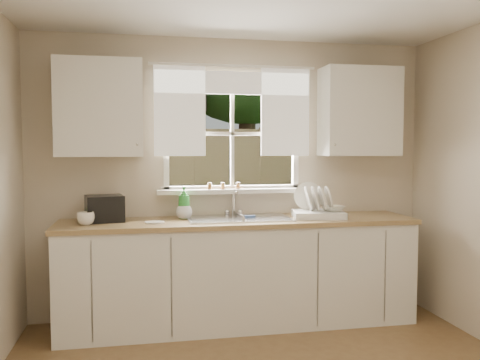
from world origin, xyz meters
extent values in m
cube|color=beige|center=(0.00, 2.00, 0.57)|extent=(3.60, 0.02, 1.15)
cube|color=beige|center=(0.00, 2.00, 2.33)|extent=(3.60, 0.02, 0.35)
cube|color=beige|center=(-1.20, 2.00, 1.65)|extent=(1.20, 0.02, 1.00)
cube|color=beige|center=(1.20, 2.00, 1.65)|extent=(1.20, 0.02, 1.00)
cube|color=white|center=(0.00, 2.02, 1.15)|extent=(1.30, 0.06, 0.05)
cube|color=white|center=(0.00, 2.02, 2.15)|extent=(1.30, 0.06, 0.05)
cube|color=white|center=(-0.60, 2.02, 1.65)|extent=(0.05, 0.06, 1.05)
cube|color=white|center=(0.60, 2.02, 1.65)|extent=(0.05, 0.06, 1.05)
cube|color=white|center=(0.00, 2.02, 1.65)|extent=(0.03, 0.04, 1.00)
cube|color=white|center=(0.00, 2.02, 1.65)|extent=(1.20, 0.04, 0.03)
cube|color=white|center=(0.00, 1.96, 1.13)|extent=(1.38, 0.14, 0.04)
cylinder|color=white|center=(0.00, 1.94, 2.25)|extent=(1.50, 0.02, 0.02)
cube|color=white|center=(-0.48, 1.95, 1.85)|extent=(0.45, 0.02, 0.80)
cube|color=white|center=(0.48, 1.95, 1.85)|extent=(0.45, 0.02, 0.80)
cube|color=white|center=(0.00, 1.95, 2.10)|extent=(1.40, 0.02, 0.20)
cube|color=silver|center=(0.00, 1.68, 0.43)|extent=(3.00, 0.62, 0.87)
cube|color=#98794C|center=(0.00, 1.68, 0.89)|extent=(3.04, 0.65, 0.04)
cube|color=silver|center=(-1.15, 1.82, 1.85)|extent=(0.70, 0.33, 0.80)
cube|color=silver|center=(1.15, 1.82, 1.85)|extent=(0.70, 0.33, 0.80)
cube|color=beige|center=(0.88, 1.99, 1.08)|extent=(0.08, 0.01, 0.12)
cylinder|color=brown|center=(-0.22, 1.94, 1.18)|extent=(0.04, 0.04, 0.06)
cylinder|color=brown|center=(-0.10, 1.94, 1.18)|extent=(0.04, 0.04, 0.06)
cylinder|color=brown|center=(0.04, 1.94, 1.18)|extent=(0.04, 0.04, 0.06)
cube|color=#335421|center=(0.00, 7.00, -0.02)|extent=(20.00, 10.00, 0.02)
cube|color=olive|center=(0.00, 5.00, 0.90)|extent=(8.00, 0.10, 1.80)
cube|color=#5C1313|center=(-1.20, 8.50, 1.10)|extent=(3.00, 3.00, 2.20)
cube|color=black|center=(-1.20, 8.50, 2.35)|extent=(3.20, 3.20, 0.30)
cylinder|color=#423021|center=(1.40, 8.00, 1.60)|extent=(0.36, 0.36, 3.20)
sphere|color=#214716|center=(1.40, 8.00, 4.00)|extent=(4.00, 4.00, 4.00)
sphere|color=#214716|center=(0.30, 9.50, 4.50)|extent=(3.20, 3.20, 3.20)
cube|color=#B7B7BC|center=(0.00, 1.71, 0.83)|extent=(0.84, 0.46, 0.18)
cube|color=#B7B7BC|center=(0.00, 1.71, 0.92)|extent=(0.88, 0.50, 0.01)
cube|color=#B7B7BC|center=(0.00, 1.71, 0.89)|extent=(0.02, 0.41, 0.14)
cylinder|color=silver|center=(0.00, 1.96, 1.02)|extent=(0.03, 0.03, 0.22)
cylinder|color=silver|center=(0.00, 1.88, 1.13)|extent=(0.02, 0.18, 0.02)
sphere|color=silver|center=(-0.06, 1.96, 0.94)|extent=(0.05, 0.05, 0.05)
sphere|color=silver|center=(0.06, 1.96, 0.94)|extent=(0.05, 0.05, 0.05)
cube|color=white|center=(0.70, 1.65, 0.94)|extent=(0.49, 0.41, 0.06)
cylinder|color=white|center=(0.65, 1.77, 1.09)|extent=(0.27, 0.12, 0.25)
cylinder|color=white|center=(0.61, 1.66, 1.08)|extent=(0.11, 0.23, 0.22)
cylinder|color=white|center=(0.67, 1.65, 1.08)|extent=(0.11, 0.23, 0.22)
cylinder|color=white|center=(0.73, 1.64, 1.08)|extent=(0.11, 0.23, 0.22)
cylinder|color=white|center=(0.79, 1.63, 1.08)|extent=(0.11, 0.23, 0.22)
imported|color=silver|center=(0.82, 1.61, 0.99)|extent=(0.22, 0.22, 0.05)
imported|color=green|center=(-0.46, 1.82, 1.05)|extent=(0.14, 0.14, 0.28)
imported|color=blue|center=(-0.46, 1.84, 0.99)|extent=(0.09, 0.09, 0.17)
imported|color=beige|center=(-0.46, 1.81, 1.00)|extent=(0.17, 0.17, 0.18)
cylinder|color=white|center=(-0.72, 1.61, 0.92)|extent=(0.16, 0.16, 0.01)
imported|color=white|center=(-1.26, 1.59, 0.96)|extent=(0.15, 0.15, 0.11)
cube|color=black|center=(-1.12, 1.77, 1.02)|extent=(0.34, 0.31, 0.22)
camera|label=1|loc=(-0.82, -2.55, 1.53)|focal=38.00mm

